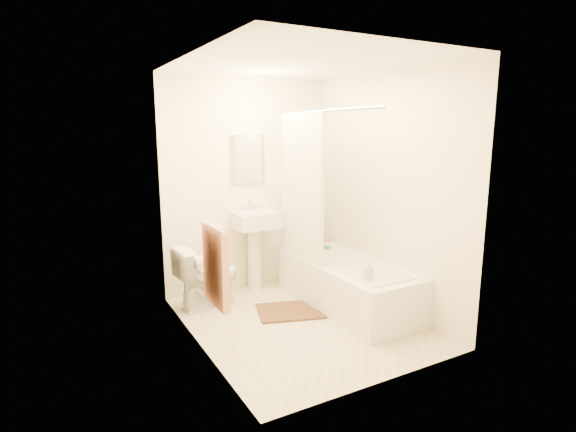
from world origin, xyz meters
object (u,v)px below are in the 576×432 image
toilet (208,277)px  soap_bottle (367,269)px  sink (255,247)px  bathtub (347,284)px  bath_mat (290,311)px

toilet → soap_bottle: soap_bottle is taller
sink → toilet: bearing=-159.2°
toilet → bathtub: (1.28, -0.69, -0.09)m
sink → bathtub: (0.62, -0.95, -0.26)m
toilet → sink: size_ratio=0.67×
soap_bottle → bathtub: bearing=72.2°
bathtub → soap_bottle: (-0.17, -0.52, 0.33)m
toilet → soap_bottle: size_ratio=3.38×
sink → soap_bottle: bearing=-73.4°
bathtub → bath_mat: bearing=167.1°
bath_mat → bathtub: bearing=-12.9°
sink → soap_bottle: sink is taller
bathtub → soap_bottle: soap_bottle is taller
toilet → bath_mat: (0.67, -0.55, -0.32)m
sink → bathtub: 1.16m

